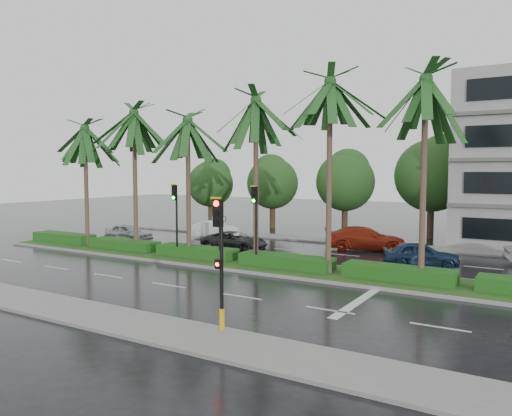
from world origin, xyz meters
The scene contains 17 objects.
ground centered at (0.00, 0.00, 0.00)m, with size 120.00×120.00×0.00m, color black.
near_sidewalk centered at (0.00, -10.20, 0.06)m, with size 40.00×2.40×0.12m, color slate.
far_sidewalk centered at (0.00, 12.00, 0.06)m, with size 40.00×2.00×0.12m, color slate.
median centered at (0.00, 1.00, 0.08)m, with size 36.00×4.00×0.15m.
hedge centered at (0.00, 1.00, 0.45)m, with size 35.20×1.40×0.60m.
lane_markings centered at (3.04, -0.43, 0.01)m, with size 34.00×13.06×0.01m.
palm_row centered at (-1.24, 1.02, 8.27)m, with size 26.30×4.20×10.33m.
signal_near centered at (6.00, -9.39, 2.50)m, with size 0.34×0.45×4.36m.
signal_median_left centered at (-4.00, 0.30, 3.00)m, with size 0.34×0.42×4.36m.
signal_median_right centered at (1.50, 0.30, 3.00)m, with size 0.34×0.42×4.36m.
street_sign centered at (-1.00, 0.48, 2.12)m, with size 0.95×0.09×2.60m.
bg_trees centered at (0.82, 17.59, 4.60)m, with size 32.47×5.59×8.07m.
car_silver centered at (-11.90, 4.29, 0.66)m, with size 3.88×1.56×1.32m, color #A2A2A9.
car_white centered at (-7.40, 9.02, 0.68)m, with size 4.11×1.43×1.35m, color white.
car_darkgrey centered at (-2.90, 4.98, 0.62)m, with size 4.48×2.06×1.24m, color #232326.
car_red centered at (4.50, 9.53, 0.77)m, with size 5.32×2.16×1.54m, color maroon.
car_blue centered at (9.00, 5.46, 0.69)m, with size 4.07×1.64×1.39m, color #172946.
Camera 1 is at (15.16, -22.41, 5.34)m, focal length 35.00 mm.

